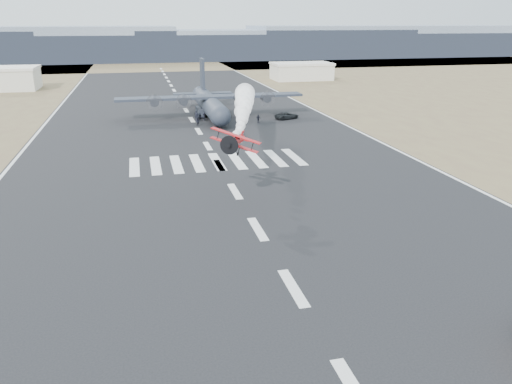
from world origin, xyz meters
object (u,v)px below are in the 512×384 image
object	(u,v)px
aerobatic_biplane	(236,141)
crew_d	(258,119)
crew_g	(196,115)
crew_a	(224,115)
support_vehicle	(287,116)
transport_aircraft	(210,102)
crew_h	(198,121)
crew_c	(204,117)
crew_f	(218,116)
crew_b	(200,117)
crew_e	(197,118)
hangar_right	(301,71)

from	to	relation	value
aerobatic_biplane	crew_d	bearing A→B (deg)	87.36
crew_g	aerobatic_biplane	bearing A→B (deg)	76.76
aerobatic_biplane	crew_a	distance (m)	52.38
support_vehicle	crew_d	distance (m)	7.57
transport_aircraft	crew_a	distance (m)	4.86
crew_g	crew_h	world-z (taller)	crew_g
support_vehicle	crew_a	size ratio (longest dim) A/B	3.16
crew_c	crew_f	world-z (taller)	crew_f
aerobatic_biplane	crew_g	xyz separation A→B (m)	(1.43, 51.44, -6.20)
crew_c	crew_d	size ratio (longest dim) A/B	0.89
crew_d	crew_f	xyz separation A→B (m)	(-7.42, 5.24, 0.00)
crew_a	crew_c	world-z (taller)	crew_a
support_vehicle	crew_a	xyz separation A→B (m)	(-12.86, 3.66, 0.10)
crew_f	crew_c	bearing A→B (deg)	50.84
crew_b	crew_g	size ratio (longest dim) A/B	0.90
support_vehicle	crew_d	size ratio (longest dim) A/B	2.97
crew_b	crew_e	size ratio (longest dim) A/B	0.91
hangar_right	crew_d	xyz separation A→B (m)	(-33.15, -72.73, -2.13)
aerobatic_biplane	hangar_right	bearing A→B (deg)	82.36
support_vehicle	crew_a	bearing A→B (deg)	55.17
aerobatic_biplane	crew_c	bearing A→B (deg)	100.57
crew_c	crew_g	xyz separation A→B (m)	(-1.51, 1.36, 0.15)
transport_aircraft	crew_g	world-z (taller)	transport_aircraft
transport_aircraft	crew_b	size ratio (longest dim) A/B	23.55
transport_aircraft	crew_e	xyz separation A→B (m)	(-3.53, -6.20, -2.04)
crew_h	crew_g	bearing A→B (deg)	124.17
transport_aircraft	crew_c	xyz separation A→B (m)	(-1.96, -4.86, -2.18)
crew_d	crew_g	size ratio (longest dim) A/B	0.94
crew_a	crew_d	size ratio (longest dim) A/B	0.94
support_vehicle	crew_g	world-z (taller)	crew_g
hangar_right	crew_a	bearing A→B (deg)	-120.51
crew_a	crew_h	xyz separation A→B (m)	(-6.47, -6.54, 0.03)
crew_g	crew_h	bearing A→B (deg)	74.99
crew_a	crew_d	xyz separation A→B (m)	(5.86, -6.53, 0.05)
transport_aircraft	crew_g	bearing A→B (deg)	-134.60
crew_f	aerobatic_biplane	bearing A→B (deg)	132.60
hangar_right	crew_c	distance (m)	80.43
support_vehicle	crew_e	distance (m)	19.02
aerobatic_biplane	crew_b	size ratio (longest dim) A/B	3.35
aerobatic_biplane	support_vehicle	xyz separation A→B (m)	(20.37, 47.79, -6.41)
aerobatic_biplane	crew_b	distance (m)	49.90
crew_a	crew_b	bearing A→B (deg)	46.82
crew_a	crew_f	bearing A→B (deg)	66.41
crew_b	crew_f	size ratio (longest dim) A/B	0.96
transport_aircraft	crew_d	world-z (taller)	transport_aircraft
support_vehicle	crew_e	bearing A→B (deg)	68.20
crew_a	aerobatic_biplane	bearing A→B (deg)	108.46
crew_a	crew_h	size ratio (longest dim) A/B	0.96
crew_d	crew_h	size ratio (longest dim) A/B	1.02
aerobatic_biplane	transport_aircraft	world-z (taller)	transport_aircraft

